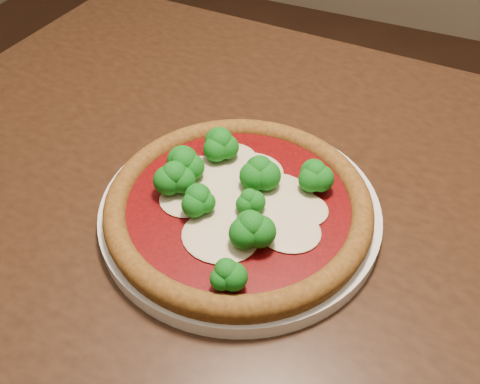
% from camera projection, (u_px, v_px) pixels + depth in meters
% --- Properties ---
extents(dining_table, '(1.16, 0.81, 0.75)m').
position_uv_depth(dining_table, '(287.00, 245.00, 0.73)').
color(dining_table, black).
rests_on(dining_table, floor).
extents(plate, '(0.32, 0.32, 0.02)m').
position_uv_depth(plate, '(240.00, 211.00, 0.61)').
color(plate, silver).
rests_on(plate, dining_table).
extents(pizza, '(0.30, 0.30, 0.06)m').
position_uv_depth(pizza, '(237.00, 201.00, 0.59)').
color(pizza, brown).
rests_on(pizza, plate).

